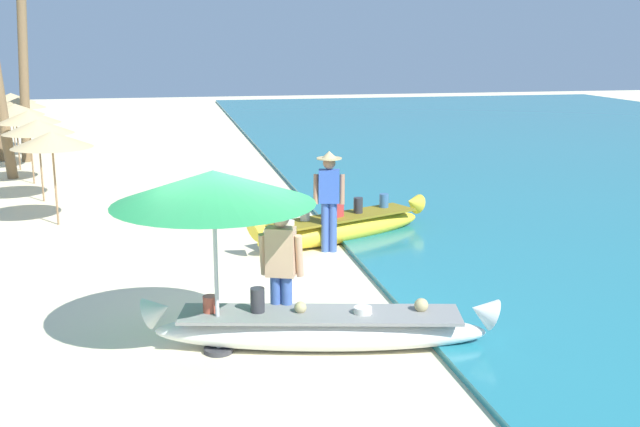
# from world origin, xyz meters

# --- Properties ---
(ground_plane) EXTENTS (80.00, 80.00, 0.00)m
(ground_plane) POSITION_xyz_m (0.00, 0.00, 0.00)
(ground_plane) COLOR beige
(boat_white_foreground) EXTENTS (4.35, 1.51, 0.77)m
(boat_white_foreground) POSITION_xyz_m (0.89, -1.02, 0.26)
(boat_white_foreground) COLOR white
(boat_white_foreground) RESTS_ON ground
(boat_yellow_midground) EXTENTS (3.78, 2.08, 0.80)m
(boat_yellow_midground) POSITION_xyz_m (2.31, 3.79, 0.29)
(boat_yellow_midground) COLOR yellow
(boat_yellow_midground) RESTS_ON ground
(person_vendor_hatted) EXTENTS (0.58, 0.44, 1.82)m
(person_vendor_hatted) POSITION_xyz_m (1.93, 3.19, 1.05)
(person_vendor_hatted) COLOR #3D5BA8
(person_vendor_hatted) RESTS_ON ground
(person_tourist_customer) EXTENTS (0.59, 0.39, 1.68)m
(person_tourist_customer) POSITION_xyz_m (0.49, -0.59, 0.95)
(person_tourist_customer) COLOR #3D5BA8
(person_tourist_customer) RESTS_ON ground
(patio_umbrella_large) EXTENTS (2.39, 2.39, 2.25)m
(patio_umbrella_large) POSITION_xyz_m (-0.34, -0.87, 2.04)
(patio_umbrella_large) COLOR #B7B7BC
(patio_umbrella_large) RESTS_ON ground
(parasol_row_0) EXTENTS (1.60, 1.60, 1.91)m
(parasol_row_0) POSITION_xyz_m (-3.06, 6.27, 1.75)
(parasol_row_0) COLOR #8E6B47
(parasol_row_0) RESTS_ON ground
(parasol_row_1) EXTENTS (1.60, 1.60, 1.91)m
(parasol_row_1) POSITION_xyz_m (-3.68, 8.70, 1.75)
(parasol_row_1) COLOR #8E6B47
(parasol_row_1) RESTS_ON ground
(parasol_row_2) EXTENTS (1.60, 1.60, 1.91)m
(parasol_row_2) POSITION_xyz_m (-4.25, 11.06, 1.75)
(parasol_row_2) COLOR #8E6B47
(parasol_row_2) RESTS_ON ground
(parasol_row_3) EXTENTS (1.60, 1.60, 1.91)m
(parasol_row_3) POSITION_xyz_m (-4.96, 13.31, 1.75)
(parasol_row_3) COLOR #8E6B47
(parasol_row_3) RESTS_ON ground
(parasol_row_4) EXTENTS (1.60, 1.60, 1.91)m
(parasol_row_4) POSITION_xyz_m (-5.25, 15.66, 1.75)
(parasol_row_4) COLOR #8E6B47
(parasol_row_4) RESTS_ON ground
(parasol_row_5) EXTENTS (1.60, 1.60, 1.91)m
(parasol_row_5) POSITION_xyz_m (-5.84, 17.72, 1.75)
(parasol_row_5) COLOR #8E6B47
(parasol_row_5) RESTS_ON ground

